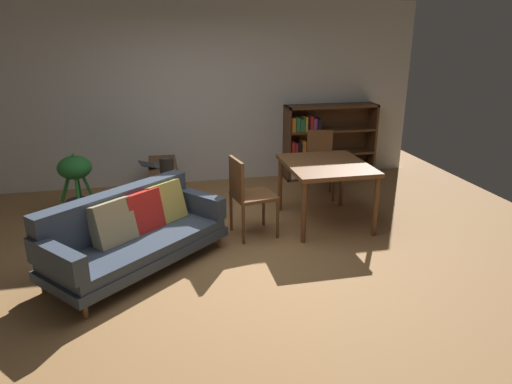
% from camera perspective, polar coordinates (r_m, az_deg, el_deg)
% --- Properties ---
extents(ground_plane, '(8.16, 8.16, 0.00)m').
position_cam_1_polar(ground_plane, '(4.99, -3.13, -7.79)').
color(ground_plane, '#9E7042').
extents(back_wall_panel, '(6.80, 0.10, 2.70)m').
position_cam_1_polar(back_wall_panel, '(7.18, -6.92, 11.81)').
color(back_wall_panel, silver).
rests_on(back_wall_panel, ground_plane).
extents(fabric_couch, '(1.89, 1.78, 0.76)m').
position_cam_1_polar(fabric_couch, '(4.80, -14.87, -4.65)').
color(fabric_couch, brown).
rests_on(fabric_couch, ground_plane).
extents(media_console, '(0.38, 1.39, 0.52)m').
position_cam_1_polar(media_console, '(6.40, -11.19, 0.55)').
color(media_console, '#56351E').
rests_on(media_console, ground_plane).
extents(open_laptop, '(0.44, 0.35, 0.08)m').
position_cam_1_polar(open_laptop, '(6.41, -12.14, 3.26)').
color(open_laptop, '#333338').
rests_on(open_laptop, media_console).
extents(desk_speaker, '(0.17, 0.17, 0.25)m').
position_cam_1_polar(desk_speaker, '(5.89, -10.89, 2.98)').
color(desk_speaker, '#2D2823').
rests_on(desk_speaker, media_console).
extents(potted_floor_plant, '(0.43, 0.50, 0.81)m').
position_cam_1_polar(potted_floor_plant, '(6.28, -21.22, 1.43)').
color(potted_floor_plant, '#333338').
rests_on(potted_floor_plant, ground_plane).
extents(dining_table, '(0.96, 1.11, 0.76)m').
position_cam_1_polar(dining_table, '(5.64, 8.59, 2.74)').
color(dining_table, brown).
rests_on(dining_table, ground_plane).
extents(dining_chair_near, '(0.51, 0.54, 0.92)m').
position_cam_1_polar(dining_chair_near, '(6.67, 7.83, 3.99)').
color(dining_chair_near, brown).
rests_on(dining_chair_near, ground_plane).
extents(dining_chair_far, '(0.53, 0.51, 0.93)m').
position_cam_1_polar(dining_chair_far, '(5.25, -1.05, -0.04)').
color(dining_chair_far, brown).
rests_on(dining_chair_far, ground_plane).
extents(bookshelf, '(1.47, 0.35, 1.16)m').
position_cam_1_polar(bookshelf, '(7.55, 8.10, 6.10)').
color(bookshelf, '#56351E').
rests_on(bookshelf, ground_plane).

